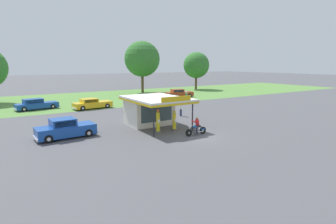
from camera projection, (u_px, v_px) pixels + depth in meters
name	position (u px, v px, depth m)	size (l,w,h in m)	color
ground_plane	(198.00, 136.00, 22.99)	(300.00, 300.00, 0.00)	#4C4C51
grass_verge_strip	(93.00, 99.00, 47.99)	(120.00, 24.00, 0.01)	#56843D
service_station_kiosk	(151.00, 108.00, 27.08)	(4.98, 6.92, 3.37)	silver
gas_pump_nearside	(158.00, 122.00, 24.27)	(0.44, 0.44, 2.10)	slate
gas_pump_offside	(174.00, 121.00, 25.22)	(0.44, 0.44, 1.85)	slate
motorcycle_with_rider	(196.00, 128.00, 23.33)	(2.22, 0.70, 1.58)	black
featured_classic_sedan	(65.00, 129.00, 22.51)	(4.99, 2.27, 1.64)	#19479E
parked_car_back_row_far_right	(36.00, 104.00, 36.47)	(5.70, 2.60, 1.49)	#19479E
parked_car_back_row_far_left	(92.00, 104.00, 37.24)	(5.51, 2.43, 1.42)	gold
parked_car_second_row_spare	(156.00, 98.00, 42.90)	(5.20, 2.91, 1.50)	#993819
parked_car_back_row_centre_right	(179.00, 93.00, 50.18)	(5.51, 2.78, 1.48)	#993819
bystander_standing_back_lot	(181.00, 109.00, 31.82)	(0.36, 0.36, 1.64)	#2D3351
bystander_admiring_sedan	(186.00, 97.00, 42.56)	(0.34, 0.34, 1.77)	black
tree_oak_centre	(196.00, 65.00, 64.72)	(6.22, 6.22, 8.95)	brown
tree_oak_right	(142.00, 59.00, 57.07)	(7.51, 7.51, 10.91)	brown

